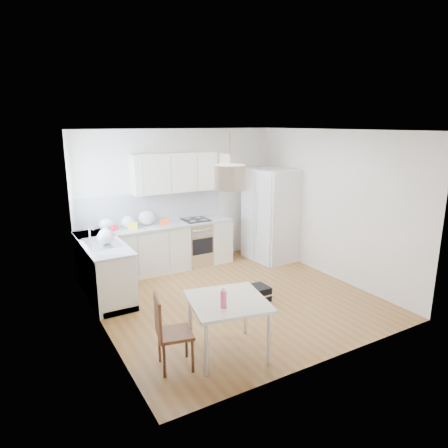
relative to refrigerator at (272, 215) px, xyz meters
name	(u,v)px	position (x,y,z in m)	size (l,w,h in m)	color
floor	(233,298)	(-1.71, -1.29, -0.95)	(4.20, 4.20, 0.00)	brown
ceiling	(234,130)	(-1.71, -1.29, 1.75)	(4.20, 4.20, 0.00)	white
wall_back	(180,197)	(-1.71, 0.81, 0.40)	(4.20, 4.20, 0.00)	silver
wall_left	(98,237)	(-3.81, -1.29, 0.40)	(4.20, 4.20, 0.00)	silver
wall_right	(332,205)	(0.39, -1.29, 0.40)	(4.20, 4.20, 0.00)	silver
window_glassblock	(79,194)	(-3.80, -0.14, 0.80)	(0.02, 1.00, 1.00)	#BFE0F9
cabinets_back	(159,249)	(-2.31, 0.51, -0.51)	(3.00, 0.60, 0.88)	silver
cabinets_left	(104,270)	(-3.51, -0.09, -0.51)	(0.60, 1.80, 0.88)	silver
counter_back	(158,226)	(-2.31, 0.51, -0.05)	(3.02, 0.64, 0.04)	#A1A3A6
counter_left	(101,243)	(-3.51, -0.09, -0.05)	(0.64, 1.82, 0.04)	#A1A3A6
backsplash_back	(152,207)	(-2.31, 0.81, 0.26)	(3.00, 0.01, 0.58)	silver
backsplash_left	(81,227)	(-3.80, -0.09, 0.26)	(0.01, 1.80, 0.58)	silver
upper_cabinets	(175,173)	(-1.86, 0.65, 0.92)	(1.70, 0.32, 0.75)	silver
range_oven	(196,243)	(-1.51, 0.51, -0.51)	(0.50, 0.61, 0.88)	silver
sink	(102,243)	(-3.51, -0.14, -0.04)	(0.50, 0.80, 0.16)	silver
refrigerator	(272,215)	(0.00, 0.00, 0.00)	(0.90, 0.95, 1.91)	white
dining_table	(228,306)	(-2.61, -2.64, -0.31)	(1.07, 1.07, 0.72)	beige
dining_chair	(175,332)	(-3.29, -2.60, -0.50)	(0.39, 0.39, 0.92)	#462615
drink_bottle	(223,298)	(-2.76, -2.79, -0.11)	(0.07, 0.07, 0.25)	#D63B60
gym_bag	(253,294)	(-1.50, -1.56, -0.84)	(0.51, 0.33, 0.23)	black
pendant_lamp	(230,177)	(-2.47, -2.44, 1.23)	(0.37, 0.37, 0.29)	beige
grocery_bag_a	(106,225)	(-3.26, 0.55, 0.08)	(0.25, 0.22, 0.23)	silver
grocery_bag_b	(128,222)	(-2.86, 0.55, 0.08)	(0.25, 0.21, 0.23)	silver
grocery_bag_c	(147,218)	(-2.49, 0.60, 0.11)	(0.31, 0.26, 0.28)	silver
grocery_bag_d	(105,234)	(-3.41, 0.06, 0.06)	(0.20, 0.17, 0.18)	silver
grocery_bag_e	(106,237)	(-3.47, -0.26, 0.08)	(0.26, 0.22, 0.24)	silver
snack_orange	(165,222)	(-2.17, 0.49, 0.02)	(0.15, 0.10, 0.10)	#F44E15
snack_yellow	(133,226)	(-2.81, 0.47, 0.02)	(0.17, 0.11, 0.12)	yellow
snack_red	(113,228)	(-3.15, 0.52, 0.02)	(0.14, 0.09, 0.10)	red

